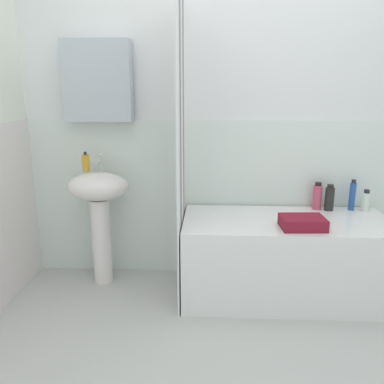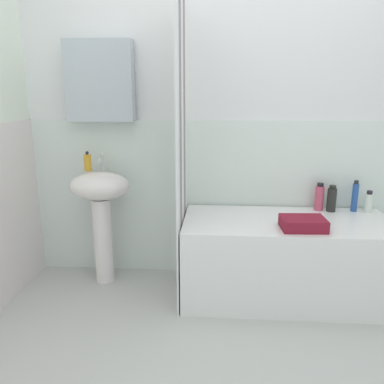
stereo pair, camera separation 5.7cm
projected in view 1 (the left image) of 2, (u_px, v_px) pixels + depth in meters
wall_back_tiled at (225, 128)px, 2.83m from camera, size 3.60×0.18×2.40m
sink at (99, 203)px, 2.77m from camera, size 0.44×0.34×0.84m
faucet at (100, 162)px, 2.78m from camera, size 0.03×0.12×0.12m
soap_dispenser at (86, 163)px, 2.74m from camera, size 0.05×0.05×0.14m
bathtub at (285, 258)px, 2.66m from camera, size 1.40×0.64×0.56m
shower_curtain at (181, 154)px, 2.52m from camera, size 0.01×0.64×2.00m
lotion_bottle at (366, 201)px, 2.76m from camera, size 0.05×0.05×0.16m
body_wash_bottle at (352, 196)px, 2.78m from camera, size 0.04×0.04×0.23m
shampoo_bottle at (329, 198)px, 2.78m from camera, size 0.07×0.07×0.19m
conditioner_bottle at (317, 197)px, 2.81m from camera, size 0.06×0.06×0.20m
towel_folded at (303, 223)px, 2.42m from camera, size 0.28×0.21×0.07m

